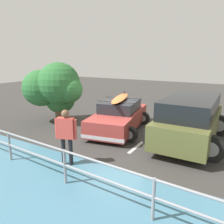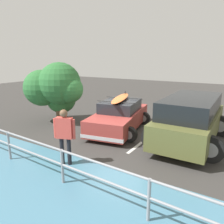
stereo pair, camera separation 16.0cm
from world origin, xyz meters
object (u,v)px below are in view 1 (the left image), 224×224
Objects in this scene: sedan_car at (119,116)px; person_bystander at (66,132)px; suv_car at (190,118)px; bush_near_left at (56,88)px.

person_bystander reaches higher than sedan_car.
sedan_car is 0.89× the size of suv_car.
suv_car is 4.71m from person_bystander.
person_bystander is (-0.27, 3.72, 0.40)m from sedan_car.
person_bystander is at bearing 137.52° from bush_near_left.
sedan_car is 2.50× the size of person_bystander.
bush_near_left is (6.23, 0.64, 0.79)m from suv_car.
suv_car is 2.80× the size of person_bystander.
suv_car reaches higher than person_bystander.
person_bystander is (2.74, 3.83, 0.11)m from suv_car.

